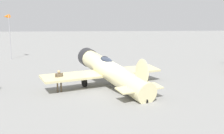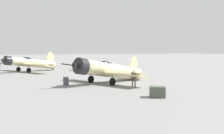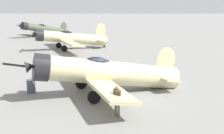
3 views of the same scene
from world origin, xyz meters
The scene contains 5 objects.
ground_plane centered at (0.00, 0.00, 0.00)m, with size 400.00×400.00×0.00m, color gray.
airplane_foreground centered at (-0.47, -0.17, 1.43)m, with size 11.34×10.76×3.17m.
ground_crew_mechanic centered at (0.30, -4.22, 1.05)m, with size 0.43×0.60×1.73m.
fuel_drum centered at (-5.46, 0.02, 0.46)m, with size 0.61×0.61×0.92m.
windsock_mast centered at (-22.25, -12.19, 6.15)m, with size 1.98×1.55×6.74m.
Camera 1 is at (20.49, -3.83, 5.15)m, focal length 41.96 mm.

